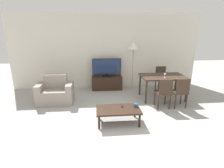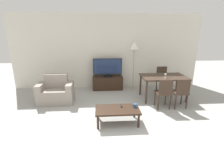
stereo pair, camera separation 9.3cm
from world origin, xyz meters
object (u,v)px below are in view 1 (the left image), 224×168
Objects in this scene: dining_chair_near at (164,92)px; wine_glass_left at (165,75)px; remote_primary at (122,106)px; floor_lamp at (133,48)px; dining_chair_near_right at (181,91)px; armchair at (56,93)px; dining_table at (163,78)px; cup_white_near at (136,105)px; dining_chair_far at (161,77)px; tv at (107,67)px; coffee_table at (118,110)px; tv_stand at (107,83)px.

wine_glass_left is (0.20, 0.51, 0.35)m from dining_chair_near.
remote_primary is 1.03× the size of wine_glass_left.
remote_primary is (-0.73, -2.34, -1.15)m from floor_lamp.
dining_chair_near_right is at bearing -60.47° from floor_lamp.
armchair is 3.35m from dining_table.
dining_table is 1.83m from cup_white_near.
armchair is 3.05m from floor_lamp.
dining_chair_near is 0.48m from dining_chair_near_right.
dining_chair_far is 9.18× the size of cup_white_near.
armchair is at bearing 169.49° from dining_chair_near_right.
tv reaches higher than coffee_table.
cup_white_near is at bearing -146.05° from dining_chair_near.
floor_lamp is at bearing 23.32° from armchair.
tv is 1.21× the size of dining_chair_near_right.
remote_primary is at bearing -84.95° from tv.
cup_white_near is (-0.42, -2.40, -1.12)m from floor_lamp.
remote_primary is at bearing -143.39° from wine_glass_left.
dining_chair_near is 1.57m from dining_chair_far.
armchair is 6.94× the size of remote_primary.
dining_chair_near_right reaches higher than remote_primary.
tv is at bearing 137.03° from dining_chair_near_right.
floor_lamp reaches higher than tv.
wine_glass_left reaches higher than dining_chair_far.
wine_glass_left is at bearing 118.63° from dining_chair_near_right.
dining_chair_near_right is 9.18× the size of cup_white_near.
dining_chair_near_right is at bearing -90.00° from dining_chair_far.
wine_glass_left reaches higher than tv_stand.
dining_chair_far reaches higher than armchair.
dining_table is at bearing 107.97° from dining_chair_near_right.
tv is at bearing -90.00° from tv_stand.
wine_glass_left reaches higher than coffee_table.
dining_chair_near and dining_chair_near_right have the same top height.
armchair reaches higher than tv_stand.
armchair is 2.51m from cup_white_near.
cup_white_near is at bearing -11.33° from remote_primary.
dining_table is 9.46× the size of wine_glass_left.
tv_stand is at bearing 136.99° from dining_chair_near_right.
tv_stand is 11.65× the size of cup_white_near.
wine_glass_left is at bearing -106.04° from dining_chair_far.
floor_lamp is 11.90× the size of wine_glass_left.
dining_table is 1.59× the size of dining_chair_far.
coffee_table is at bearing -108.81° from floor_lamp.
tv_stand reaches higher than coffee_table.
coffee_table is at bearing -87.72° from tv_stand.
wine_glass_left is (1.14, 1.15, 0.44)m from cup_white_near.
dining_chair_near_right is 1.56m from cup_white_near.
armchair reaches higher than cup_white_near.
tv is 2.02m from dining_table.
cup_white_near is at bearing -134.87° from wine_glass_left.
dining_table is 0.80m from dining_chair_near.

